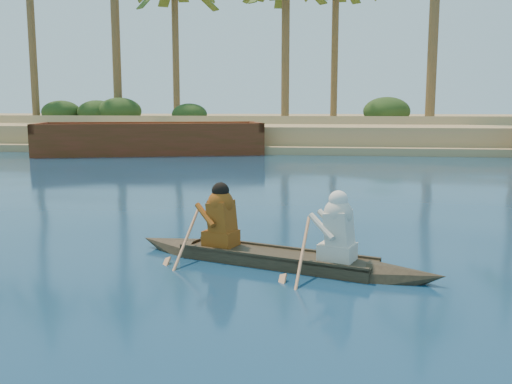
# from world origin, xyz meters

# --- Properties ---
(ground) EXTENTS (160.00, 160.00, 0.00)m
(ground) POSITION_xyz_m (0.00, 0.00, 0.00)
(ground) COLOR #0B2C49
(ground) RESTS_ON ground
(sandy_embankment) EXTENTS (150.00, 51.00, 1.50)m
(sandy_embankment) POSITION_xyz_m (0.00, 46.89, 0.53)
(sandy_embankment) COLOR tan
(sandy_embankment) RESTS_ON ground
(palm_grove) EXTENTS (110.00, 14.00, 16.00)m
(palm_grove) POSITION_xyz_m (0.00, 35.00, 8.00)
(palm_grove) COLOR #38521C
(palm_grove) RESTS_ON ground
(shrub_cluster) EXTENTS (100.00, 6.00, 2.40)m
(shrub_cluster) POSITION_xyz_m (0.00, 31.50, 1.20)
(shrub_cluster) COLOR #213413
(shrub_cluster) RESTS_ON ground
(canoe) EXTENTS (4.84, 2.23, 1.35)m
(canoe) POSITION_xyz_m (0.71, 2.80, 0.26)
(canoe) COLOR #3B3120
(canoe) RESTS_ON ground
(barge_mid) EXTENTS (11.40, 6.49, 1.80)m
(barge_mid) POSITION_xyz_m (-7.39, 22.00, 0.63)
(barge_mid) COLOR maroon
(barge_mid) RESTS_ON ground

